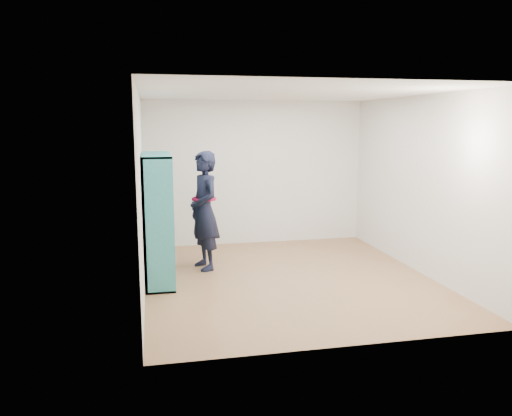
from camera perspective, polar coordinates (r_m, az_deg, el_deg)
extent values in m
plane|color=olive|center=(7.23, 3.67, -8.04)|extent=(4.50, 4.50, 0.00)
plane|color=white|center=(6.90, 3.91, 13.00)|extent=(4.50, 4.50, 0.00)
cube|color=silver|center=(6.69, -12.95, 1.72)|extent=(0.02, 4.50, 2.60)
cube|color=silver|center=(7.73, 18.23, 2.52)|extent=(0.02, 4.50, 2.60)
cube|color=silver|center=(9.12, -0.05, 4.03)|extent=(4.00, 0.02, 2.60)
cube|color=silver|center=(4.84, 11.00, -1.18)|extent=(4.00, 0.02, 2.60)
cube|color=teal|center=(6.48, -11.03, -2.14)|extent=(0.39, 0.03, 1.78)
cube|color=teal|center=(7.76, -11.22, -0.19)|extent=(0.39, 0.03, 1.78)
cube|color=teal|center=(7.33, -10.91, -7.83)|extent=(0.39, 1.34, 0.03)
cube|color=teal|center=(7.01, -11.37, 5.98)|extent=(0.39, 1.34, 0.03)
cube|color=teal|center=(7.12, -12.59, -1.13)|extent=(0.03, 1.34, 1.78)
cube|color=teal|center=(6.91, -11.10, -1.40)|extent=(0.36, 0.03, 1.73)
cube|color=teal|center=(7.33, -11.16, -0.77)|extent=(0.36, 0.03, 1.73)
cube|color=teal|center=(7.21, -11.02, -4.45)|extent=(0.36, 1.28, 0.03)
cube|color=teal|center=(7.12, -11.13, -1.08)|extent=(0.36, 1.28, 0.03)
cube|color=teal|center=(7.05, -11.25, 2.37)|extent=(0.36, 1.28, 0.03)
cube|color=beige|center=(6.89, -10.67, -8.30)|extent=(0.25, 0.16, 0.09)
cube|color=black|center=(6.70, -10.69, -4.35)|extent=(0.20, 0.18, 0.24)
cube|color=maroon|center=(6.61, -10.81, -0.58)|extent=(0.20, 0.18, 0.27)
cube|color=silver|center=(6.62, -11.01, 2.30)|extent=(0.25, 0.16, 0.06)
cube|color=navy|center=(7.22, -10.68, -6.65)|extent=(0.20, 0.18, 0.29)
cube|color=brown|center=(7.11, -10.79, -3.19)|extent=(0.20, 0.18, 0.32)
cube|color=#BFB28C|center=(7.10, -10.97, -0.60)|extent=(0.25, 0.16, 0.09)
cube|color=#26594C|center=(6.97, -11.01, 3.75)|extent=(0.20, 0.18, 0.33)
cube|color=beige|center=(7.63, -10.75, -5.85)|extent=(0.20, 0.18, 0.27)
cube|color=black|center=(7.61, -10.92, -3.35)|extent=(0.25, 0.16, 0.06)
cube|color=maroon|center=(7.45, -10.96, 0.49)|extent=(0.20, 0.18, 0.25)
cube|color=silver|center=(7.40, -11.07, 3.78)|extent=(0.20, 0.18, 0.25)
imported|color=black|center=(7.54, -5.94, -0.32)|extent=(0.59, 0.75, 1.79)
torus|color=maroon|center=(7.51, -5.96, 1.05)|extent=(0.46, 0.46, 0.04)
cube|color=silver|center=(7.54, -7.23, 0.57)|extent=(0.05, 0.09, 0.13)
cube|color=black|center=(7.54, -7.23, 0.57)|extent=(0.04, 0.09, 0.12)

